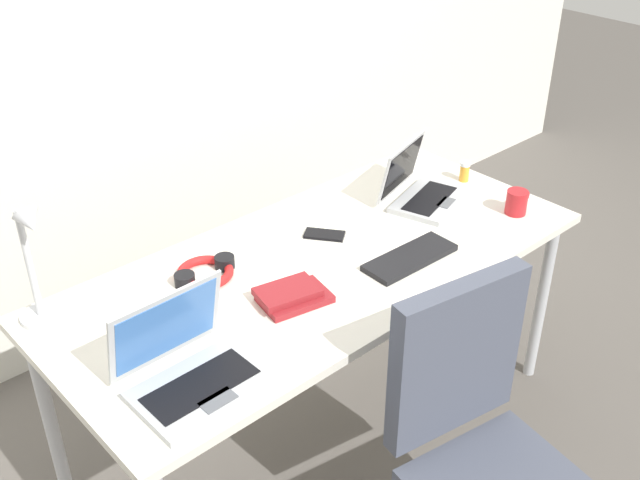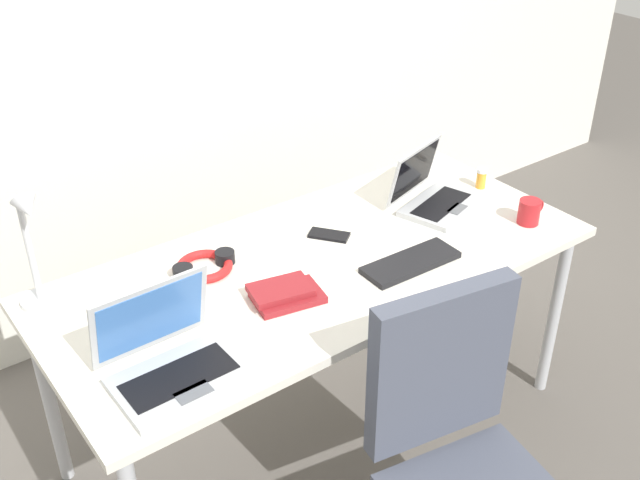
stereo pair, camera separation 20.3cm
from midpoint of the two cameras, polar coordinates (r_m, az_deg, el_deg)
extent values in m
plane|color=#56514C|center=(2.92, 2.05, -13.97)|extent=(12.00, 12.00, 0.00)
cube|color=silver|center=(3.09, -10.74, 16.30)|extent=(6.00, 0.12, 2.60)
cube|color=silver|center=(2.46, 2.37, -1.96)|extent=(1.80, 0.80, 0.03)
cylinder|color=#B2B5BA|center=(3.01, 19.04, -5.39)|extent=(0.04, 0.04, 0.71)
cylinder|color=#B2B5BA|center=(2.62, -17.57, -11.37)|extent=(0.04, 0.04, 0.71)
cylinder|color=#B2B5BA|center=(3.35, 9.87, 0.00)|extent=(0.04, 0.04, 0.71)
cylinder|color=silver|center=(2.37, -17.91, -4.39)|extent=(0.12, 0.12, 0.02)
cylinder|color=silver|center=(2.27, -18.63, -0.73)|extent=(0.02, 0.02, 0.34)
cylinder|color=silver|center=(2.16, -19.01, 2.64)|extent=(0.01, 0.08, 0.01)
cone|color=silver|center=(2.12, -18.64, 2.24)|extent=(0.07, 0.09, 0.09)
cube|color=#B7BABC|center=(1.99, -7.59, -10.47)|extent=(0.33, 0.23, 0.02)
cube|color=black|center=(1.99, -7.61, -10.22)|extent=(0.29, 0.13, 0.00)
cube|color=#595B60|center=(1.94, -6.48, -11.40)|extent=(0.09, 0.05, 0.00)
cube|color=#B7BABC|center=(2.02, -9.83, -5.77)|extent=(0.33, 0.06, 0.22)
cube|color=#3F72BF|center=(2.01, -9.76, -5.82)|extent=(0.30, 0.05, 0.19)
cube|color=#B7BABC|center=(2.79, 11.13, 2.44)|extent=(0.34, 0.28, 0.02)
cube|color=black|center=(2.79, 11.15, 2.65)|extent=(0.28, 0.18, 0.00)
cube|color=#595B60|center=(2.77, 12.34, 2.25)|extent=(0.09, 0.07, 0.00)
cube|color=#B7BABC|center=(2.79, 9.15, 5.11)|extent=(0.29, 0.13, 0.20)
cube|color=black|center=(2.79, 9.25, 5.10)|extent=(0.26, 0.11, 0.17)
cube|color=black|center=(2.45, 9.19, -1.74)|extent=(0.33, 0.13, 0.02)
ellipsoid|color=black|center=(2.25, -8.63, -4.89)|extent=(0.09, 0.11, 0.03)
cube|color=black|center=(2.58, 2.93, 0.32)|extent=(0.13, 0.15, 0.01)
torus|color=red|center=(2.41, -6.30, -2.03)|extent=(0.18, 0.18, 0.03)
cylinder|color=black|center=(2.38, -7.85, -2.50)|extent=(0.06, 0.06, 0.04)
cylinder|color=black|center=(2.44, -4.80, -1.35)|extent=(0.06, 0.06, 0.04)
cylinder|color=gold|center=(2.97, 13.94, 4.37)|extent=(0.04, 0.04, 0.06)
cylinder|color=white|center=(2.95, 14.03, 5.05)|extent=(0.04, 0.04, 0.01)
cube|color=maroon|center=(2.26, 0.12, -4.34)|extent=(0.23, 0.17, 0.02)
cube|color=maroon|center=(2.25, -0.41, -3.85)|extent=(0.20, 0.15, 0.02)
cylinder|color=#B21E23|center=(2.76, 17.47, 1.98)|extent=(0.08, 0.08, 0.09)
torus|color=#B21E23|center=(2.80, 18.12, 2.35)|extent=(0.05, 0.01, 0.05)
cube|color=#474C5B|center=(2.09, 11.80, -9.31)|extent=(0.42, 0.13, 0.48)
camera|label=1|loc=(0.10, -87.58, 1.46)|focal=42.62mm
camera|label=2|loc=(0.10, 92.42, -1.46)|focal=42.62mm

